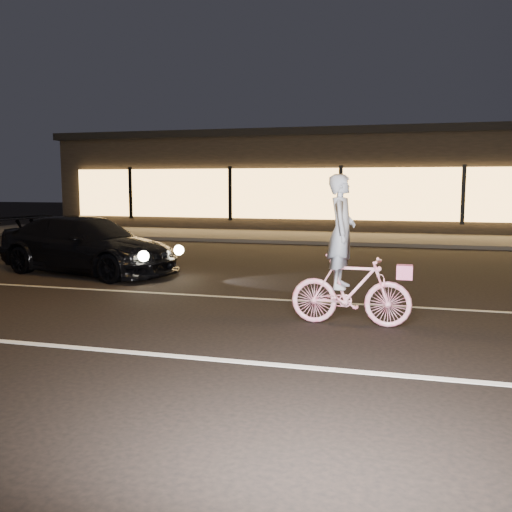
% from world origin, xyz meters
% --- Properties ---
extents(ground, '(90.00, 90.00, 0.00)m').
position_xyz_m(ground, '(0.00, 0.00, 0.00)').
color(ground, black).
rests_on(ground, ground).
extents(lane_stripe_near, '(60.00, 0.12, 0.01)m').
position_xyz_m(lane_stripe_near, '(0.00, -1.50, 0.00)').
color(lane_stripe_near, silver).
rests_on(lane_stripe_near, ground).
extents(lane_stripe_far, '(60.00, 0.10, 0.01)m').
position_xyz_m(lane_stripe_far, '(0.00, 2.00, 0.00)').
color(lane_stripe_far, gray).
rests_on(lane_stripe_far, ground).
extents(sidewalk, '(30.00, 4.00, 0.12)m').
position_xyz_m(sidewalk, '(0.00, 13.00, 0.06)').
color(sidewalk, '#383533').
rests_on(sidewalk, ground).
extents(storefront, '(25.40, 8.42, 4.20)m').
position_xyz_m(storefront, '(0.00, 18.97, 2.15)').
color(storefront, black).
rests_on(storefront, ground).
extents(cyclist, '(1.70, 0.59, 2.15)m').
position_xyz_m(cyclist, '(1.88, 0.54, 0.76)').
color(cyclist, '#FF3470').
rests_on(cyclist, ground).
extents(sedan, '(4.70, 2.76, 1.28)m').
position_xyz_m(sedan, '(-4.28, 3.73, 0.64)').
color(sedan, black).
rests_on(sedan, ground).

